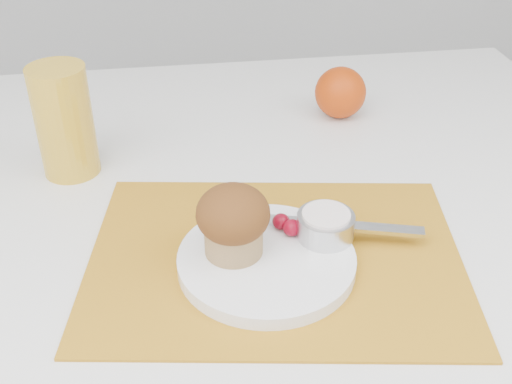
{
  "coord_description": "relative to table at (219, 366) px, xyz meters",
  "views": [
    {
      "loc": [
        -0.04,
        -0.69,
        1.22
      ],
      "look_at": [
        0.05,
        -0.07,
        0.8
      ],
      "focal_mm": 45.0,
      "sensor_mm": 36.0,
      "label": 1
    }
  ],
  "objects": [
    {
      "name": "table",
      "position": [
        0.0,
        0.0,
        0.0
      ],
      "size": [
        1.2,
        0.8,
        0.75
      ],
      "primitive_type": "cube",
      "color": "white",
      "rests_on": "ground"
    },
    {
      "name": "placemat",
      "position": [
        0.06,
        -0.18,
        0.38
      ],
      "size": [
        0.46,
        0.37,
        0.0
      ],
      "primitive_type": "cube",
      "rotation": [
        0.0,
        0.0,
        -0.16
      ],
      "color": "#C07F1A",
      "rests_on": "table"
    },
    {
      "name": "plate",
      "position": [
        0.05,
        -0.2,
        0.39
      ],
      "size": [
        0.22,
        0.22,
        0.02
      ],
      "primitive_type": "cylinder",
      "rotation": [
        0.0,
        0.0,
        0.1
      ],
      "color": "white",
      "rests_on": "placemat"
    },
    {
      "name": "ramekin",
      "position": [
        0.12,
        -0.17,
        0.41
      ],
      "size": [
        0.07,
        0.07,
        0.03
      ],
      "primitive_type": "cylinder",
      "rotation": [
        0.0,
        0.0,
        -0.13
      ],
      "color": "#BCBCC0",
      "rests_on": "plate"
    },
    {
      "name": "cream",
      "position": [
        0.12,
        -0.17,
        0.42
      ],
      "size": [
        0.07,
        0.07,
        0.01
      ],
      "primitive_type": "cylinder",
      "rotation": [
        0.0,
        0.0,
        0.31
      ],
      "color": "white",
      "rests_on": "ramekin"
    },
    {
      "name": "raspberry_near",
      "position": [
        0.07,
        -0.15,
        0.4
      ],
      "size": [
        0.02,
        0.02,
        0.02
      ],
      "primitive_type": "ellipsoid",
      "color": "#56020D",
      "rests_on": "plate"
    },
    {
      "name": "raspberry_far",
      "position": [
        0.08,
        -0.17,
        0.4
      ],
      "size": [
        0.02,
        0.02,
        0.02
      ],
      "primitive_type": "ellipsoid",
      "color": "#630211",
      "rests_on": "plate"
    },
    {
      "name": "butter_knife",
      "position": [
        0.13,
        -0.16,
        0.4
      ],
      "size": [
        0.2,
        0.07,
        0.0
      ],
      "primitive_type": "cube",
      "rotation": [
        0.0,
        0.0,
        -0.28
      ],
      "color": "silver",
      "rests_on": "plate"
    },
    {
      "name": "orange",
      "position": [
        0.22,
        0.16,
        0.42
      ],
      "size": [
        0.08,
        0.08,
        0.08
      ],
      "primitive_type": "sphere",
      "color": "#C63E07",
      "rests_on": "table"
    },
    {
      "name": "juice_glass",
      "position": [
        -0.19,
        0.05,
        0.45
      ],
      "size": [
        0.08,
        0.08,
        0.15
      ],
      "primitive_type": "cylinder",
      "rotation": [
        0.0,
        0.0,
        0.12
      ],
      "color": "gold",
      "rests_on": "table"
    },
    {
      "name": "muffin",
      "position": [
        0.01,
        -0.19,
        0.44
      ],
      "size": [
        0.08,
        0.08,
        0.08
      ],
      "color": "tan",
      "rests_on": "plate"
    }
  ]
}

